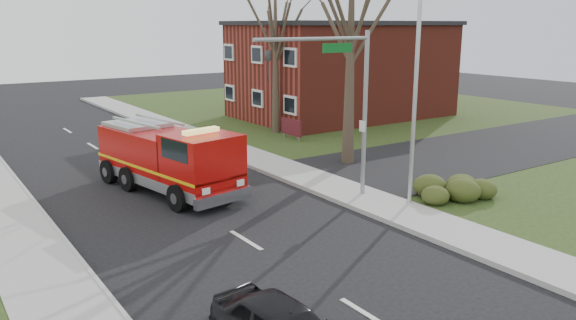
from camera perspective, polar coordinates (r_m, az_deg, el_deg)
ground at (r=18.96m, az=-4.30°, el=-8.15°), size 120.00×120.00×0.00m
sidewalk_right at (r=22.48m, az=9.53°, el=-4.57°), size 2.40×80.00×0.15m
sidewalk_left at (r=16.98m, az=-23.10°, el=-11.69°), size 2.40×80.00×0.15m
cross_street_right at (r=37.28m, az=23.45°, el=1.77°), size 30.00×8.00×0.15m
brick_building at (r=43.46m, az=5.51°, el=9.14°), size 15.40×10.40×7.25m
health_center_sign at (r=34.35m, az=0.35°, el=3.34°), size 0.12×2.00×1.40m
hedge_corner at (r=23.67m, az=16.17°, el=-2.71°), size 2.80×2.00×0.90m
bare_tree_near at (r=28.04m, az=6.45°, el=14.35°), size 6.00×6.00×12.00m
bare_tree_far at (r=36.16m, az=-1.29°, el=12.79°), size 5.25×5.25×10.50m
traffic_signal_mast at (r=21.95m, az=5.40°, el=7.52°), size 5.29×0.18×6.80m
streetlight_pole at (r=21.84m, az=12.70°, el=6.81°), size 1.48×0.16×8.40m
fire_engine at (r=24.44m, az=-11.97°, el=-0.01°), size 3.99×7.93×3.06m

